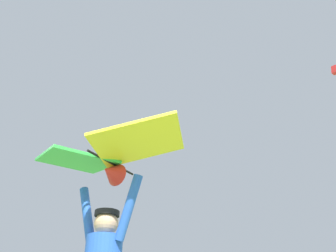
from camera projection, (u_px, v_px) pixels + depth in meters
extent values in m
sphere|color=tan|center=(106.00, 224.00, 3.23)|extent=(0.23, 0.23, 0.23)
cylinder|color=black|center=(107.00, 214.00, 3.28)|extent=(0.25, 0.25, 0.05)
cylinder|color=blue|center=(129.00, 207.00, 3.17)|extent=(0.28, 0.10, 0.62)
cylinder|color=blue|center=(87.00, 215.00, 3.41)|extent=(0.28, 0.10, 0.62)
cylinder|color=black|center=(112.00, 163.00, 3.55)|extent=(0.05, 0.72, 0.02)
cube|color=yellow|center=(139.00, 142.00, 3.32)|extent=(1.07, 1.02, 0.21)
cube|color=green|center=(76.00, 161.00, 3.71)|extent=(1.05, 0.99, 0.21)
cone|color=red|center=(111.00, 172.00, 3.50)|extent=(0.25, 0.21, 0.24)
cone|color=purple|center=(165.00, 134.00, 24.85)|extent=(0.91, 0.81, 0.75)
cylinder|color=#602387|center=(165.00, 143.00, 24.45)|extent=(0.03, 0.03, 1.03)
cube|color=red|center=(335.00, 70.00, 29.11)|extent=(0.67, 0.58, 0.78)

